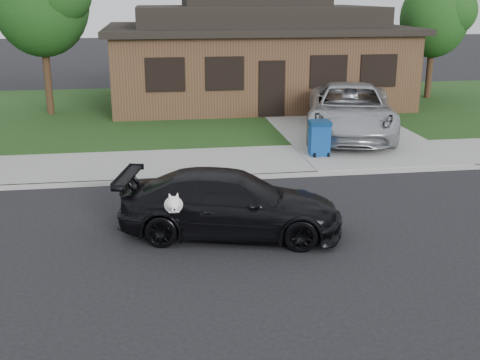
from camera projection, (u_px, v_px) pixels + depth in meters
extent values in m
plane|color=black|center=(186.00, 233.00, 12.22)|extent=(120.00, 120.00, 0.00)
cube|color=gray|center=(174.00, 164.00, 16.92)|extent=(60.00, 3.00, 0.12)
cube|color=gray|center=(177.00, 180.00, 15.51)|extent=(60.00, 0.12, 0.12)
cube|color=#193814|center=(165.00, 112.00, 24.48)|extent=(60.00, 13.00, 0.13)
cube|color=gray|center=(329.00, 122.00, 22.50)|extent=(4.50, 13.00, 0.14)
imported|color=black|center=(231.00, 204.00, 11.98)|extent=(4.72, 2.76, 1.29)
ellipsoid|color=white|center=(174.00, 205.00, 10.96)|extent=(0.34, 0.40, 0.30)
sphere|color=white|center=(174.00, 204.00, 10.71)|extent=(0.26, 0.26, 0.26)
cube|color=white|center=(174.00, 208.00, 10.60)|extent=(0.09, 0.12, 0.08)
sphere|color=black|center=(174.00, 210.00, 10.55)|extent=(0.04, 0.04, 0.04)
cone|color=white|center=(170.00, 196.00, 10.71)|extent=(0.11, 0.11, 0.14)
cone|color=white|center=(177.00, 195.00, 10.73)|extent=(0.11, 0.11, 0.14)
imported|color=#B3B6BB|center=(350.00, 110.00, 19.94)|extent=(4.34, 6.56, 1.68)
cube|color=navy|center=(319.00, 140.00, 17.54)|extent=(0.61, 0.61, 0.92)
cube|color=#06274D|center=(320.00, 123.00, 17.39)|extent=(0.67, 0.67, 0.10)
cylinder|color=black|center=(315.00, 155.00, 17.36)|extent=(0.06, 0.15, 0.14)
cylinder|color=black|center=(328.00, 155.00, 17.41)|extent=(0.06, 0.15, 0.14)
cube|color=#422B1C|center=(254.00, 66.00, 26.48)|extent=(12.00, 8.00, 3.00)
cube|color=black|center=(254.00, 28.00, 26.00)|extent=(12.60, 8.60, 0.25)
cube|color=black|center=(254.00, 16.00, 25.85)|extent=(10.00, 6.50, 0.80)
cube|color=black|center=(272.00, 89.00, 22.79)|extent=(1.00, 0.06, 2.10)
cube|color=black|center=(165.00, 75.00, 22.05)|extent=(1.30, 0.05, 1.10)
cube|color=black|center=(225.00, 74.00, 22.36)|extent=(1.30, 0.05, 1.10)
cube|color=black|center=(329.00, 72.00, 22.93)|extent=(1.30, 0.05, 1.10)
cube|color=black|center=(379.00, 71.00, 23.22)|extent=(1.30, 0.05, 1.10)
cylinder|color=#332114|center=(48.00, 82.00, 23.46)|extent=(0.28, 0.28, 2.48)
ellipsoid|color=#143811|center=(41.00, 1.00, 22.56)|extent=(3.60, 3.60, 4.14)
cylinder|color=#332114|center=(429.00, 75.00, 27.29)|extent=(0.28, 0.28, 2.03)
ellipsoid|color=#143811|center=(434.00, 18.00, 26.55)|extent=(3.00, 3.00, 3.45)
sphere|color=#26591E|center=(453.00, 11.00, 26.12)|extent=(2.10, 2.10, 2.10)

